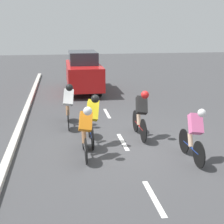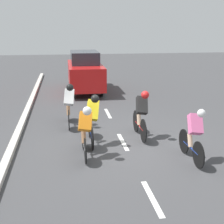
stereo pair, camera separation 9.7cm
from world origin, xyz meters
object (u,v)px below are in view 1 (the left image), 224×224
at_px(cyclist_black, 141,113).
at_px(support_car, 83,72).
at_px(cyclist_white, 68,104).
at_px(cyclist_pink, 194,133).
at_px(cyclist_orange, 85,130).
at_px(cyclist_yellow, 92,117).

distance_m(cyclist_black, support_car, 7.51).
height_order(cyclist_white, support_car, support_car).
relative_size(cyclist_white, cyclist_pink, 1.04).
bearing_deg(cyclist_orange, cyclist_white, -82.53).
distance_m(cyclist_white, support_car, 6.00).
distance_m(cyclist_orange, cyclist_pink, 2.79).
distance_m(cyclist_white, cyclist_black, 2.63).
relative_size(cyclist_yellow, cyclist_pink, 1.05).
bearing_deg(support_car, cyclist_pink, 102.64).
distance_m(cyclist_pink, support_car, 9.55).
bearing_deg(cyclist_orange, cyclist_yellow, -106.96).
height_order(cyclist_orange, cyclist_black, cyclist_black).
bearing_deg(cyclist_black, cyclist_yellow, 11.76).
bearing_deg(support_car, cyclist_white, 80.69).
height_order(cyclist_black, support_car, support_car).
bearing_deg(cyclist_pink, cyclist_white, -48.03).
xyz_separation_m(cyclist_white, cyclist_orange, (-0.36, 2.71, -0.05)).
height_order(cyclist_yellow, cyclist_black, cyclist_yellow).
relative_size(cyclist_black, support_car, 0.39).
height_order(cyclist_white, cyclist_orange, cyclist_white).
bearing_deg(cyclist_white, cyclist_pink, 131.97).
xyz_separation_m(cyclist_yellow, support_car, (-0.34, -7.73, 0.23)).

